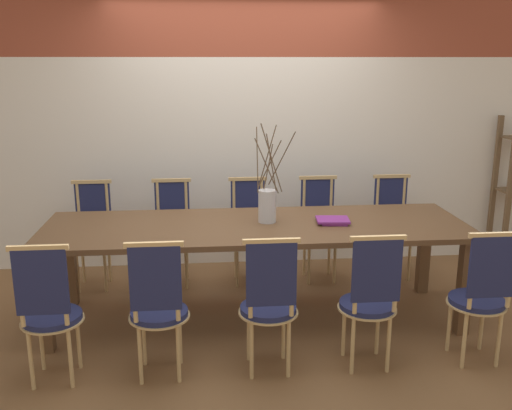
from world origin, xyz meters
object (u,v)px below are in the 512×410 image
(chair_near_center, at_px, (269,301))
(chair_far_center, at_px, (249,228))
(dining_table, at_px, (256,234))
(vase_centerpiece, at_px, (267,204))
(book_stack, at_px, (333,221))

(chair_near_center, bearing_deg, chair_far_center, 90.06)
(dining_table, relative_size, vase_centerpiece, 4.18)
(vase_centerpiece, bearing_deg, book_stack, -9.70)
(dining_table, bearing_deg, chair_near_center, -89.32)
(chair_far_center, bearing_deg, vase_centerpiece, 96.42)
(chair_far_center, xyz_separation_m, book_stack, (0.58, -0.83, 0.29))
(dining_table, distance_m, book_stack, 0.60)
(chair_near_center, relative_size, vase_centerpiece, 1.23)
(chair_near_center, bearing_deg, vase_centerpiece, 84.56)
(dining_table, distance_m, vase_centerpiece, 0.25)
(dining_table, xyz_separation_m, book_stack, (0.59, -0.03, 0.10))
(chair_far_center, bearing_deg, chair_near_center, 90.06)
(dining_table, bearing_deg, vase_centerpiece, 32.81)
(chair_far_center, distance_m, book_stack, 1.06)
(chair_near_center, relative_size, book_stack, 3.61)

